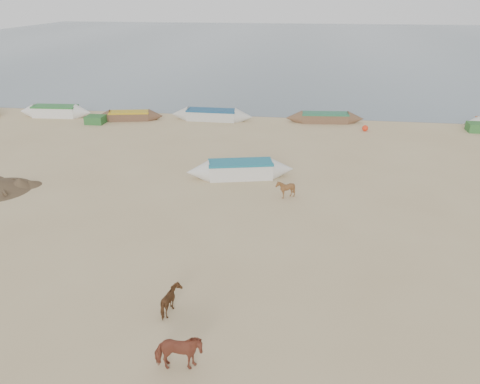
{
  "coord_description": "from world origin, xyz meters",
  "views": [
    {
      "loc": [
        2.81,
        -15.6,
        9.54
      ],
      "look_at": [
        0.0,
        4.0,
        1.0
      ],
      "focal_mm": 35.0,
      "sensor_mm": 36.0,
      "label": 1
    }
  ],
  "objects_px": {
    "calf_right": "(172,301)",
    "near_canoe": "(240,170)",
    "calf_front": "(285,189)",
    "cow_adult": "(179,353)"
  },
  "relations": [
    {
      "from": "calf_right",
      "to": "near_canoe",
      "type": "bearing_deg",
      "value": -21.15
    },
    {
      "from": "calf_front",
      "to": "calf_right",
      "type": "height_order",
      "value": "calf_front"
    },
    {
      "from": "calf_front",
      "to": "near_canoe",
      "type": "relative_size",
      "value": 0.16
    },
    {
      "from": "calf_front",
      "to": "calf_right",
      "type": "relative_size",
      "value": 1.07
    },
    {
      "from": "calf_front",
      "to": "near_canoe",
      "type": "height_order",
      "value": "calf_front"
    },
    {
      "from": "calf_front",
      "to": "near_canoe",
      "type": "bearing_deg",
      "value": -123.14
    },
    {
      "from": "calf_right",
      "to": "near_canoe",
      "type": "distance_m",
      "value": 12.07
    },
    {
      "from": "calf_right",
      "to": "near_canoe",
      "type": "xyz_separation_m",
      "value": [
        0.49,
        12.06,
        0.02
      ]
    },
    {
      "from": "cow_adult",
      "to": "calf_front",
      "type": "relative_size",
      "value": 1.41
    },
    {
      "from": "cow_adult",
      "to": "near_canoe",
      "type": "bearing_deg",
      "value": -7.7
    }
  ]
}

